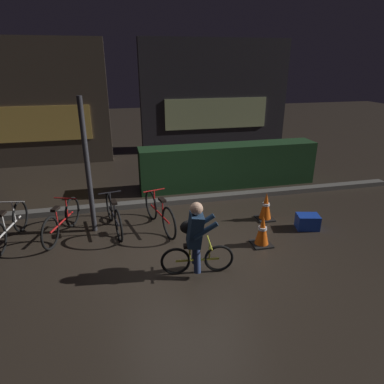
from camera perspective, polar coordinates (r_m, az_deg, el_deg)
name	(u,v)px	position (r m, az deg, el deg)	size (l,w,h in m)	color
ground_plane	(189,251)	(6.21, -0.55, -9.91)	(40.00, 40.00, 0.00)	#2D261E
sidewalk_curb	(169,201)	(8.11, -3.94, -1.61)	(12.00, 0.24, 0.12)	#56544F
hedge_row	(229,165)	(9.18, 6.22, 4.50)	(4.80, 0.70, 1.15)	#19381C
storefront_left	(43,104)	(11.93, -23.94, 13.50)	(4.02, 0.54, 3.91)	#42382D
storefront_right	(215,96)	(12.99, 3.91, 15.87)	(5.52, 0.54, 3.97)	#262328
street_post	(88,168)	(6.68, -17.29, 3.91)	(0.10, 0.10, 2.66)	#2D2D33
parked_bike_leftmost	(9,227)	(7.17, -28.56, -5.18)	(0.46, 1.58, 0.74)	black
parked_bike_left_mid	(62,221)	(7.00, -21.21, -4.63)	(0.58, 1.47, 0.71)	black
parked_bike_center_left	(114,215)	(6.93, -13.14, -3.83)	(0.46, 1.58, 0.74)	black
parked_bike_center_right	(160,213)	(6.86, -5.52, -3.57)	(0.51, 1.60, 0.75)	black
traffic_cone_near	(262,231)	(6.38, 11.84, -6.48)	(0.36, 0.36, 0.60)	black
traffic_cone_far	(266,207)	(7.40, 12.40, -2.44)	(0.36, 0.36, 0.61)	black
blue_crate	(308,222)	(7.29, 19.01, -4.79)	(0.44, 0.32, 0.30)	#193DB7
cyclist	(196,238)	(5.33, 0.63, -7.80)	(1.19, 0.56, 1.25)	black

